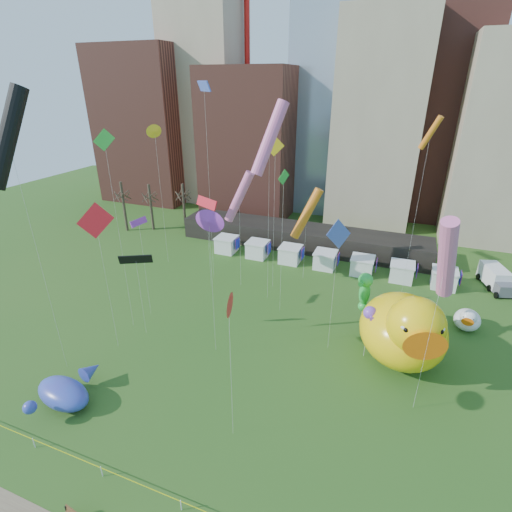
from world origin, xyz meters
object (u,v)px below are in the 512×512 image
at_px(big_duck, 405,329).
at_px(whale_inflatable, 65,391).
at_px(seahorse_green, 365,289).
at_px(small_duck, 467,319).
at_px(seahorse_purple, 369,321).
at_px(box_truck, 496,278).

bearing_deg(big_duck, whale_inflatable, -165.29).
relative_size(seahorse_green, whale_inflatable, 0.98).
relative_size(small_duck, seahorse_purple, 0.68).
bearing_deg(whale_inflatable, seahorse_purple, 42.64).
xyz_separation_m(small_duck, box_truck, (4.24, 11.41, 0.02)).
distance_m(big_duck, seahorse_green, 5.88).
xyz_separation_m(big_duck, seahorse_purple, (-3.14, -0.35, 0.33)).
xyz_separation_m(whale_inflatable, box_truck, (35.27, 34.18, 0.23)).
height_order(seahorse_purple, box_truck, seahorse_purple).
xyz_separation_m(big_duck, seahorse_green, (-4.07, 4.11, 1.06)).
relative_size(seahorse_green, seahorse_purple, 1.18).
bearing_deg(seahorse_purple, box_truck, 39.41).
height_order(whale_inflatable, box_truck, box_truck).
bearing_deg(whale_inflatable, box_truck, 53.03).
distance_m(whale_inflatable, box_truck, 49.11).
xyz_separation_m(seahorse_green, whale_inflatable, (-20.76, -18.94, -3.68)).
bearing_deg(box_truck, seahorse_purple, -141.62).
distance_m(seahorse_purple, whale_inflatable, 26.25).
bearing_deg(small_duck, whale_inflatable, -134.73).
bearing_deg(small_duck, seahorse_green, -150.52).
relative_size(small_duck, seahorse_green, 0.57).
distance_m(seahorse_purple, box_truck, 24.08).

